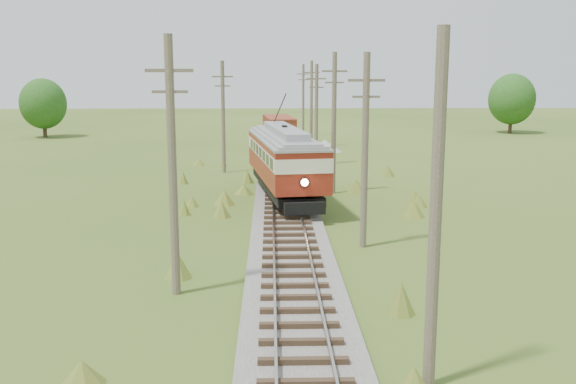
{
  "coord_description": "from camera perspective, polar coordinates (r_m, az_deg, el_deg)",
  "views": [
    {
      "loc": [
        -0.82,
        -9.81,
        7.75
      ],
      "look_at": [
        0.0,
        20.82,
        2.0
      ],
      "focal_mm": 40.0,
      "sensor_mm": 36.0,
      "label": 1
    }
  ],
  "objects": [
    {
      "name": "railbed_main",
      "position": [
        44.47,
        -0.45,
        0.84
      ],
      "size": [
        3.6,
        96.0,
        0.57
      ],
      "color": "#605B54",
      "rests_on": "ground"
    },
    {
      "name": "streetcar",
      "position": [
        38.59,
        -0.3,
        3.17
      ],
      "size": [
        4.75,
        13.18,
        5.97
      ],
      "rotation": [
        0.0,
        0.0,
        0.14
      ],
      "color": "black",
      "rests_on": "ground"
    },
    {
      "name": "gondola",
      "position": [
        65.93,
        -0.82,
        5.64
      ],
      "size": [
        3.48,
        8.37,
        2.7
      ],
      "rotation": [
        0.0,
        0.0,
        0.1
      ],
      "color": "black",
      "rests_on": "ground"
    },
    {
      "name": "gravel_pile",
      "position": [
        64.12,
        3.41,
        4.14
      ],
      "size": [
        3.11,
        3.3,
        1.13
      ],
      "color": "gray",
      "rests_on": "ground"
    },
    {
      "name": "utility_pole_r_1",
      "position": [
        15.69,
        12.98,
        -1.99
      ],
      "size": [
        0.3,
        0.3,
        8.8
      ],
      "color": "brown",
      "rests_on": "ground"
    },
    {
      "name": "utility_pole_r_2",
      "position": [
        28.31,
        6.86,
        3.8
      ],
      "size": [
        1.6,
        0.3,
        8.6
      ],
      "color": "brown",
      "rests_on": "ground"
    },
    {
      "name": "utility_pole_r_3",
      "position": [
        41.13,
        4.1,
        6.24
      ],
      "size": [
        1.6,
        0.3,
        9.0
      ],
      "color": "brown",
      "rests_on": "ground"
    },
    {
      "name": "utility_pole_r_4",
      "position": [
        54.06,
        2.54,
        6.98
      ],
      "size": [
        1.6,
        0.3,
        8.4
      ],
      "color": "brown",
      "rests_on": "ground"
    },
    {
      "name": "utility_pole_r_5",
      "position": [
        67.02,
        2.1,
        7.9
      ],
      "size": [
        1.6,
        0.3,
        8.9
      ],
      "color": "brown",
      "rests_on": "ground"
    },
    {
      "name": "utility_pole_r_6",
      "position": [
        79.98,
        1.36,
        8.27
      ],
      "size": [
        1.6,
        0.3,
        8.7
      ],
      "color": "brown",
      "rests_on": "ground"
    },
    {
      "name": "utility_pole_l_a",
      "position": [
        22.3,
        -10.25,
        2.4
      ],
      "size": [
        1.6,
        0.3,
        9.0
      ],
      "color": "brown",
      "rests_on": "ground"
    },
    {
      "name": "utility_pole_l_b",
      "position": [
        50.06,
        -5.79,
        6.76
      ],
      "size": [
        1.6,
        0.3,
        8.6
      ],
      "color": "brown",
      "rests_on": "ground"
    },
    {
      "name": "tree_mid_a",
      "position": [
        82.51,
        -20.94,
        7.34
      ],
      "size": [
        5.46,
        5.46,
        7.03
      ],
      "color": "#38281C",
      "rests_on": "ground"
    },
    {
      "name": "tree_mid_b",
      "position": [
        87.49,
        19.28,
        7.8
      ],
      "size": [
        5.88,
        5.88,
        7.57
      ],
      "color": "#38281C",
      "rests_on": "ground"
    }
  ]
}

